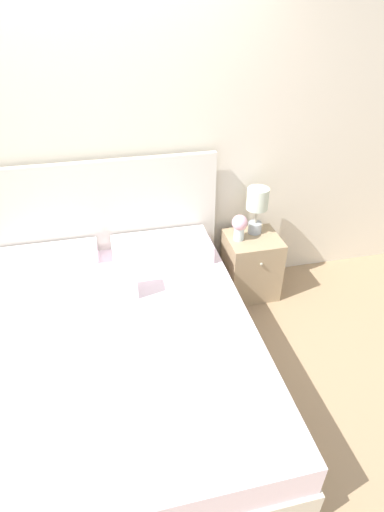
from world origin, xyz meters
The scene contains 6 objects.
ground_plane centered at (0.00, 0.00, 0.00)m, with size 12.00×12.00×0.00m, color tan.
wall_back centered at (0.00, 0.07, 1.30)m, with size 8.00×0.06×2.60m.
bed centered at (0.00, -0.93, 0.28)m, with size 1.79×2.04×1.21m.
nightstand centered at (1.17, -0.21, 0.27)m, with size 0.42×0.41×0.54m.
table_lamp centered at (1.21, -0.13, 0.80)m, with size 0.17×0.17×0.39m.
flower_vase centered at (1.05, -0.21, 0.67)m, with size 0.12×0.12×0.21m.
Camera 1 is at (0.08, -2.77, 2.21)m, focal length 28.00 mm.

